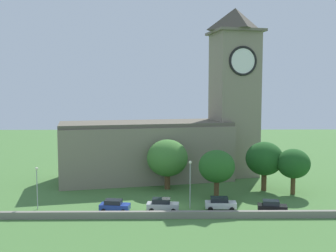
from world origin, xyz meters
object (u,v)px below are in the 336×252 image
(car_silver, at_px, (162,205))
(car_black, at_px, (272,206))
(streetlamp_west_mid, at_px, (190,177))
(tree_by_tower, at_px, (294,164))
(streetlamp_west_end, at_px, (37,181))
(tree_riverside_west, at_px, (264,159))
(car_white, at_px, (220,203))
(tree_riverside_east, at_px, (217,166))
(church, at_px, (177,130))
(tree_churchyard, at_px, (167,158))
(car_blue, at_px, (114,205))

(car_silver, xyz_separation_m, car_black, (15.67, -0.90, -0.05))
(streetlamp_west_mid, relative_size, tree_by_tower, 0.93)
(car_black, distance_m, streetlamp_west_mid, 12.40)
(streetlamp_west_end, height_order, tree_riverside_west, tree_riverside_west)
(car_white, xyz_separation_m, tree_riverside_east, (0.27, 6.22, 4.27))
(church, xyz_separation_m, tree_churchyard, (-1.96, -9.37, -4.08))
(tree_churchyard, distance_m, tree_riverside_east, 10.08)
(car_blue, height_order, tree_churchyard, tree_churchyard)
(streetlamp_west_end, bearing_deg, church, 45.00)
(church, xyz_separation_m, car_blue, (-9.75, -22.33, -8.74))
(car_black, distance_m, tree_by_tower, 12.60)
(church, relative_size, tree_by_tower, 5.32)
(car_black, height_order, tree_by_tower, tree_by_tower)
(car_blue, height_order, streetlamp_west_end, streetlamp_west_end)
(car_blue, relative_size, tree_riverside_west, 0.53)
(tree_by_tower, height_order, tree_riverside_west, tree_riverside_west)
(tree_churchyard, bearing_deg, car_black, -43.15)
(car_silver, relative_size, streetlamp_west_end, 0.75)
(car_black, bearing_deg, tree_by_tower, 57.92)
(car_silver, xyz_separation_m, tree_churchyard, (0.85, 12.99, 4.58))
(tree_churchyard, bearing_deg, church, 78.21)
(streetlamp_west_end, relative_size, tree_riverside_west, 0.74)
(streetlamp_west_end, distance_m, streetlamp_west_mid, 22.48)
(church, distance_m, tree_riverside_east, 17.29)
(car_blue, bearing_deg, car_silver, -0.25)
(car_black, bearing_deg, tree_riverside_west, 80.81)
(car_black, height_order, streetlamp_west_mid, streetlamp_west_mid)
(tree_by_tower, xyz_separation_m, tree_riverside_west, (-4.26, 2.57, 0.42))
(car_silver, height_order, tree_by_tower, tree_by_tower)
(car_white, xyz_separation_m, tree_riverside_west, (9.24, 11.20, 4.63))
(church, distance_m, tree_by_tower, 23.70)
(streetlamp_west_end, height_order, tree_churchyard, tree_churchyard)
(tree_riverside_east, bearing_deg, tree_churchyard, 141.58)
(car_blue, xyz_separation_m, tree_churchyard, (7.79, 12.96, 4.66))
(streetlamp_west_mid, bearing_deg, car_silver, -163.58)
(car_silver, height_order, streetlamp_west_mid, streetlamp_west_mid)
(car_white, bearing_deg, car_blue, -178.21)
(car_black, height_order, tree_churchyard, tree_churchyard)
(church, xyz_separation_m, tree_riverside_east, (5.93, -15.63, -4.38))
(car_black, xyz_separation_m, streetlamp_west_end, (-34.07, 2.06, 3.36))
(car_blue, distance_m, tree_riverside_east, 17.61)
(car_silver, height_order, tree_riverside_east, tree_riverside_east)
(church, relative_size, car_black, 9.42)
(car_black, bearing_deg, car_silver, 176.71)
(car_blue, bearing_deg, tree_riverside_west, 25.35)
(car_black, relative_size, streetlamp_west_mid, 0.61)
(car_blue, bearing_deg, streetlamp_west_end, 174.36)
(tree_by_tower, bearing_deg, car_blue, -162.51)
(car_white, bearing_deg, car_silver, -176.53)
(tree_riverside_east, bearing_deg, car_silver, -142.39)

